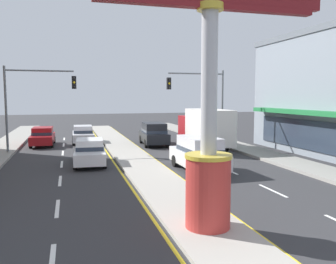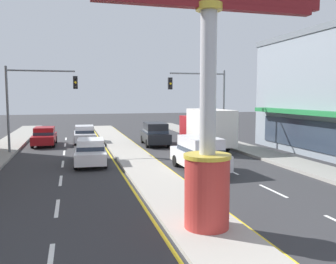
# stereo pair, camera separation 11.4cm
# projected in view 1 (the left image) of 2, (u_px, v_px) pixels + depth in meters

# --- Properties ---
(median_strip) EXTENTS (2.38, 52.00, 0.14)m
(median_strip) POSITION_uv_depth(u_px,v_px,m) (135.00, 159.00, 22.61)
(median_strip) COLOR #A39E93
(median_strip) RESTS_ON ground
(sidewalk_right) EXTENTS (2.43, 60.00, 0.18)m
(sidewalk_right) POSITION_uv_depth(u_px,v_px,m) (276.00, 158.00, 23.12)
(sidewalk_right) COLOR gray
(sidewalk_right) RESTS_ON ground
(lane_markings) EXTENTS (9.12, 52.00, 0.01)m
(lane_markings) POSITION_uv_depth(u_px,v_px,m) (139.00, 164.00, 21.32)
(lane_markings) COLOR silver
(lane_markings) RESTS_ON ground
(district_sign) EXTENTS (7.24, 1.43, 8.19)m
(district_sign) POSITION_uv_depth(u_px,v_px,m) (209.00, 97.00, 10.37)
(district_sign) COLOR #B7332D
(district_sign) RESTS_ON median_strip
(traffic_light_left_side) EXTENTS (4.86, 0.46, 6.20)m
(traffic_light_left_side) POSITION_uv_depth(u_px,v_px,m) (32.00, 94.00, 24.84)
(traffic_light_left_side) COLOR slate
(traffic_light_left_side) RESTS_ON ground
(traffic_light_right_side) EXTENTS (4.86, 0.46, 6.20)m
(traffic_light_right_side) POSITION_uv_depth(u_px,v_px,m) (203.00, 94.00, 28.40)
(traffic_light_right_side) COLOR slate
(traffic_light_right_side) RESTS_ON ground
(sedan_near_right_lane) EXTENTS (1.90, 4.33, 1.53)m
(sedan_near_right_lane) POSITION_uv_depth(u_px,v_px,m) (43.00, 136.00, 29.37)
(sedan_near_right_lane) COLOR maroon
(sedan_near_right_lane) RESTS_ON ground
(sedan_far_right_lane) EXTENTS (2.02, 4.39, 1.53)m
(sedan_far_right_lane) POSITION_uv_depth(u_px,v_px,m) (90.00, 152.00, 21.24)
(sedan_far_right_lane) COLOR white
(sedan_far_right_lane) RESTS_ON ground
(sedan_near_left_lane) EXTENTS (1.88, 4.32, 1.53)m
(sedan_near_left_lane) POSITION_uv_depth(u_px,v_px,m) (83.00, 134.00, 30.98)
(sedan_near_left_lane) COLOR silver
(sedan_near_left_lane) RESTS_ON ground
(suv_mid_left_lane) EXTENTS (2.06, 4.65, 1.90)m
(suv_mid_left_lane) POSITION_uv_depth(u_px,v_px,m) (199.00, 153.00, 19.42)
(suv_mid_left_lane) COLOR silver
(suv_mid_left_lane) RESTS_ON ground
(box_truck_far_left_oncoming) EXTENTS (2.29, 6.90, 3.12)m
(box_truck_far_left_oncoming) POSITION_uv_depth(u_px,v_px,m) (205.00, 127.00, 27.34)
(box_truck_far_left_oncoming) COLOR maroon
(box_truck_far_left_oncoming) RESTS_ON ground
(suv_kerb_right) EXTENTS (2.17, 4.70, 1.90)m
(suv_kerb_right) POSITION_uv_depth(u_px,v_px,m) (154.00, 134.00, 29.61)
(suv_kerb_right) COLOR black
(suv_kerb_right) RESTS_ON ground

